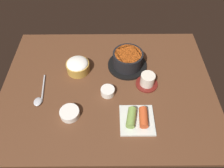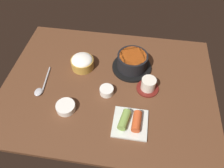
% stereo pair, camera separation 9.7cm
% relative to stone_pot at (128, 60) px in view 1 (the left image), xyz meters
% --- Properties ---
extents(dining_table, '(1.00, 0.76, 0.02)m').
position_rel_stone_pot_xyz_m(dining_table, '(-0.10, -0.12, -0.05)').
color(dining_table, '#56331E').
rests_on(dining_table, ground).
extents(stone_pot, '(0.20, 0.20, 0.09)m').
position_rel_stone_pot_xyz_m(stone_pot, '(0.00, 0.00, 0.00)').
color(stone_pot, black).
rests_on(stone_pot, dining_table).
extents(rice_bowl, '(0.11, 0.11, 0.07)m').
position_rel_stone_pot_xyz_m(rice_bowl, '(-0.25, -0.03, -0.01)').
color(rice_bowl, '#B78C38').
rests_on(rice_bowl, dining_table).
extents(tea_cup_with_saucer, '(0.10, 0.10, 0.07)m').
position_rel_stone_pot_xyz_m(tea_cup_with_saucer, '(0.09, -0.12, -0.01)').
color(tea_cup_with_saucer, maroon).
rests_on(tea_cup_with_saucer, dining_table).
extents(banchan_cup_center, '(0.06, 0.06, 0.03)m').
position_rel_stone_pot_xyz_m(banchan_cup_center, '(-0.10, -0.17, -0.02)').
color(banchan_cup_center, white).
rests_on(banchan_cup_center, dining_table).
extents(kimchi_plate, '(0.14, 0.14, 0.05)m').
position_rel_stone_pot_xyz_m(kimchi_plate, '(0.02, -0.32, -0.02)').
color(kimchi_plate, silver).
rests_on(kimchi_plate, dining_table).
extents(side_bowl_near, '(0.08, 0.08, 0.03)m').
position_rel_stone_pot_xyz_m(side_bowl_near, '(-0.26, -0.29, -0.03)').
color(side_bowl_near, white).
rests_on(side_bowl_near, dining_table).
extents(spoon, '(0.04, 0.18, 0.01)m').
position_rel_stone_pot_xyz_m(spoon, '(-0.41, -0.20, -0.04)').
color(spoon, '#B7B7BC').
rests_on(spoon, dining_table).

